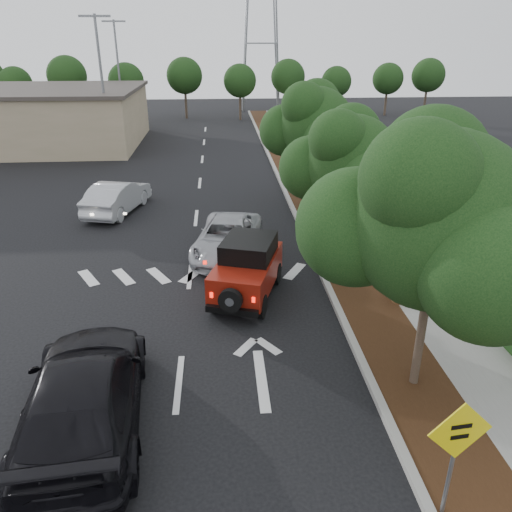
{
  "coord_description": "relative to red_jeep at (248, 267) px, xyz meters",
  "views": [
    {
      "loc": [
        1.13,
        -9.86,
        7.66
      ],
      "look_at": [
        2.09,
        3.0,
        1.97
      ],
      "focal_mm": 35.0,
      "sensor_mm": 36.0,
      "label": 1
    }
  ],
  "objects": [
    {
      "name": "curb",
      "position": [
        2.65,
        7.58,
        -0.89
      ],
      "size": [
        0.2,
        70.0,
        0.15
      ],
      "primitive_type": "cube",
      "color": "#9E9B93",
      "rests_on": "ground"
    },
    {
      "name": "planting_strip",
      "position": [
        3.65,
        7.58,
        -0.9
      ],
      "size": [
        1.8,
        70.0,
        0.12
      ],
      "primitive_type": "cube",
      "color": "black",
      "rests_on": "ground"
    },
    {
      "name": "speed_hump_sign",
      "position": [
        2.85,
        -8.44,
        0.68
      ],
      "size": [
        1.11,
        0.15,
        2.38
      ],
      "rotation": [
        0.0,
        0.0,
        0.11
      ],
      "color": "slate",
      "rests_on": "ground"
    },
    {
      "name": "street_tree_far",
      "position": [
        3.65,
        8.58,
        -0.96
      ],
      "size": [
        3.4,
        3.4,
        5.62
      ],
      "primitive_type": null,
      "color": "black",
      "rests_on": "ground"
    },
    {
      "name": "parked_suv",
      "position": [
        -9.8,
        21.76,
        -0.22
      ],
      "size": [
        4.71,
        3.36,
        1.49
      ],
      "primitive_type": "imported",
      "rotation": [
        0.0,
        0.0,
        1.98
      ],
      "color": "#A3A4AA",
      "rests_on": "ground"
    },
    {
      "name": "sidewalk",
      "position": [
        5.55,
        7.58,
        -0.9
      ],
      "size": [
        2.0,
        70.0,
        0.12
      ],
      "primitive_type": "cube",
      "color": "gray",
      "rests_on": "ground"
    },
    {
      "name": "terracotta_planter",
      "position": [
        4.65,
        -1.04,
        -0.23
      ],
      "size": [
        0.63,
        0.63,
        1.09
      ],
      "rotation": [
        0.0,
        0.0,
        0.1
      ],
      "color": "brown",
      "rests_on": "ground"
    },
    {
      "name": "silver_sedan_oncoming",
      "position": [
        -5.65,
        8.71,
        -0.22
      ],
      "size": [
        2.71,
        4.79,
        1.49
      ],
      "primitive_type": "imported",
      "rotation": [
        0.0,
        0.0,
        2.88
      ],
      "color": "#B1B2B9",
      "rests_on": "ground"
    },
    {
      "name": "silver_suv_ahead",
      "position": [
        -0.59,
        3.3,
        -0.29
      ],
      "size": [
        3.07,
        5.16,
        1.34
      ],
      "primitive_type": "imported",
      "rotation": [
        0.0,
        0.0,
        -0.18
      ],
      "color": "#A9AAB0",
      "rests_on": "ground"
    },
    {
      "name": "light_pole_a",
      "position": [
        -8.45,
        21.58,
        -0.96
      ],
      "size": [
        2.0,
        0.22,
        9.0
      ],
      "primitive_type": null,
      "color": "slate",
      "rests_on": "ground"
    },
    {
      "name": "hedge",
      "position": [
        6.95,
        7.58,
        -0.56
      ],
      "size": [
        0.8,
        70.0,
        0.8
      ],
      "primitive_type": "cube",
      "color": "black",
      "rests_on": "ground"
    },
    {
      "name": "ground",
      "position": [
        -1.95,
        -4.42,
        -0.96
      ],
      "size": [
        120.0,
        120.0,
        0.0
      ],
      "primitive_type": "plane",
      "color": "black",
      "rests_on": "ground"
    },
    {
      "name": "red_jeep",
      "position": [
        0.0,
        0.0,
        0.0
      ],
      "size": [
        2.58,
        3.88,
        1.9
      ],
      "rotation": [
        0.0,
        0.0,
        -0.31
      ],
      "color": "black",
      "rests_on": "ground"
    },
    {
      "name": "street_tree_near",
      "position": [
        3.65,
        -4.92,
        -0.96
      ],
      "size": [
        3.8,
        3.8,
        5.92
      ],
      "primitive_type": null,
      "color": "black",
      "rests_on": "ground"
    },
    {
      "name": "light_pole_b",
      "position": [
        -9.45,
        33.58,
        -0.96
      ],
      "size": [
        2.0,
        0.22,
        9.0
      ],
      "primitive_type": null,
      "color": "slate",
      "rests_on": "ground"
    },
    {
      "name": "black_suv_oncoming",
      "position": [
        -3.77,
        -5.75,
        -0.12
      ],
      "size": [
        2.91,
        5.99,
        1.68
      ],
      "primitive_type": "imported",
      "rotation": [
        0.0,
        0.0,
        3.24
      ],
      "color": "black",
      "rests_on": "ground"
    },
    {
      "name": "transmission_tower",
      "position": [
        4.05,
        43.58,
        -0.96
      ],
      "size": [
        7.0,
        4.0,
        28.0
      ],
      "primitive_type": null,
      "color": "slate",
      "rests_on": "ground"
    },
    {
      "name": "street_tree_mid",
      "position": [
        3.65,
        2.08,
        -0.96
      ],
      "size": [
        3.2,
        3.2,
        5.32
      ],
      "primitive_type": null,
      "color": "black",
      "rests_on": "ground"
    }
  ]
}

